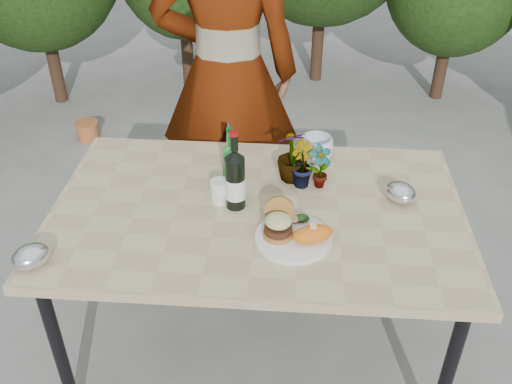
# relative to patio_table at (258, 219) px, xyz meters

# --- Properties ---
(ground) EXTENTS (80.00, 80.00, 0.00)m
(ground) POSITION_rel_patio_table_xyz_m (0.00, 0.00, -0.69)
(ground) COLOR slate
(ground) RESTS_ON ground
(patio_table) EXTENTS (1.60, 1.00, 0.75)m
(patio_table) POSITION_rel_patio_table_xyz_m (0.00, 0.00, 0.00)
(patio_table) COLOR tan
(patio_table) RESTS_ON ground
(dinner_plate) EXTENTS (0.28, 0.28, 0.01)m
(dinner_plate) POSITION_rel_patio_table_xyz_m (0.14, -0.18, 0.06)
(dinner_plate) COLOR white
(dinner_plate) RESTS_ON patio_table
(burger_stack) EXTENTS (0.11, 0.16, 0.11)m
(burger_stack) POSITION_rel_patio_table_xyz_m (0.09, -0.17, 0.12)
(burger_stack) COLOR #B7722D
(burger_stack) RESTS_ON dinner_plate
(sweet_potato) EXTENTS (0.17, 0.12, 0.06)m
(sweet_potato) POSITION_rel_patio_table_xyz_m (0.21, -0.20, 0.10)
(sweet_potato) COLOR orange
(sweet_potato) RESTS_ON dinner_plate
(grilled_veg) EXTENTS (0.08, 0.05, 0.03)m
(grilled_veg) POSITION_rel_patio_table_xyz_m (0.16, -0.09, 0.09)
(grilled_veg) COLOR olive
(grilled_veg) RESTS_ON dinner_plate
(wine_bottle) EXTENTS (0.08, 0.08, 0.33)m
(wine_bottle) POSITION_rel_patio_table_xyz_m (-0.09, 0.01, 0.18)
(wine_bottle) COLOR black
(wine_bottle) RESTS_ON patio_table
(sparkling_water) EXTENTS (0.06, 0.06, 0.27)m
(sparkling_water) POSITION_rel_patio_table_xyz_m (-0.12, 0.14, 0.16)
(sparkling_water) COLOR green
(sparkling_water) RESTS_ON patio_table
(plastic_cup) EXTENTS (0.07, 0.07, 0.09)m
(plastic_cup) POSITION_rel_patio_table_xyz_m (-0.15, 0.03, 0.10)
(plastic_cup) COLOR silver
(plastic_cup) RESTS_ON patio_table
(seedling_left) EXTENTS (0.12, 0.11, 0.19)m
(seedling_left) POSITION_rel_patio_table_xyz_m (0.24, 0.17, 0.15)
(seedling_left) COLOR #20581E
(seedling_left) RESTS_ON patio_table
(seedling_mid) EXTENTS (0.12, 0.13, 0.19)m
(seedling_mid) POSITION_rel_patio_table_xyz_m (0.16, 0.18, 0.15)
(seedling_mid) COLOR #215C1F
(seedling_mid) RESTS_ON patio_table
(seedling_right) EXTENTS (0.17, 0.17, 0.23)m
(seedling_right) POSITION_rel_patio_table_xyz_m (0.13, 0.22, 0.17)
(seedling_right) COLOR #21521C
(seedling_right) RESTS_ON patio_table
(blue_bowl) EXTENTS (0.16, 0.16, 0.11)m
(blue_bowl) POSITION_rel_patio_table_xyz_m (0.23, 0.37, 0.11)
(blue_bowl) COLOR silver
(blue_bowl) RESTS_ON patio_table
(foil_packet_left) EXTENTS (0.17, 0.17, 0.08)m
(foil_packet_left) POSITION_rel_patio_table_xyz_m (-0.74, -0.39, 0.10)
(foil_packet_left) COLOR silver
(foil_packet_left) RESTS_ON patio_table
(foil_packet_right) EXTENTS (0.17, 0.17, 0.08)m
(foil_packet_right) POSITION_rel_patio_table_xyz_m (0.56, 0.09, 0.10)
(foil_packet_right) COLOR silver
(foil_packet_right) RESTS_ON patio_table
(person) EXTENTS (0.73, 0.51, 1.92)m
(person) POSITION_rel_patio_table_xyz_m (-0.20, 0.78, 0.27)
(person) COLOR #8A5945
(person) RESTS_ON ground
(terracotta_pot) EXTENTS (0.17, 0.17, 0.14)m
(terracotta_pot) POSITION_rel_patio_table_xyz_m (-1.37, 1.78, -0.62)
(terracotta_pot) COLOR #BB6130
(terracotta_pot) RESTS_ON ground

